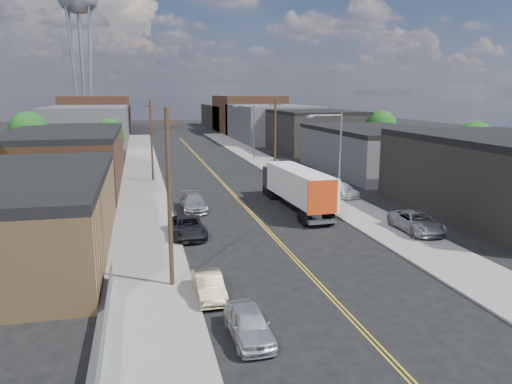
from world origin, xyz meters
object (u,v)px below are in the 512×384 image
car_left_c (187,227)px  water_tower (78,5)px  car_left_a (249,324)px  car_right_lot_b (342,189)px  car_right_lot_c (296,179)px  semi_truck (295,185)px  car_left_b (209,286)px  car_left_d (194,202)px  car_right_lot_a (417,222)px

car_left_c → water_tower: bearing=97.8°
car_left_a → car_right_lot_b: 31.99m
car_right_lot_b → car_right_lot_c: car_right_lot_b is taller
semi_truck → car_left_c: bearing=-148.6°
water_tower → car_left_c: size_ratio=6.75×
car_left_b → car_right_lot_b: bearing=52.2°
car_left_b → car_right_lot_b: (17.10, 22.74, 0.19)m
water_tower → car_left_d: 88.58m
car_left_b → car_left_d: 20.40m
car_left_c → car_right_lot_b: size_ratio=1.13×
car_left_b → car_left_a: bearing=-78.3°
semi_truck → car_left_c: 13.13m
car_left_c → car_right_lot_c: bearing=49.9°
car_left_a → car_right_lot_a: size_ratio=0.75×
water_tower → car_left_a: bearing=-81.1°
car_left_c → car_left_d: car_left_d is taller
car_left_d → car_right_lot_b: (15.70, 2.39, 0.07)m
car_right_lot_a → semi_truck: bearing=123.8°
semi_truck → car_right_lot_b: size_ratio=3.11×
water_tower → car_left_c: 96.26m
car_left_a → car_right_lot_c: 37.92m
car_left_a → car_right_lot_b: car_right_lot_b is taller
car_left_b → car_right_lot_c: 33.79m
water_tower → car_left_a: (16.70, -106.96, -29.92)m
car_left_d → car_right_lot_c: size_ratio=1.37×
car_left_d → car_right_lot_b: size_ratio=1.11×
car_right_lot_a → car_right_lot_c: bearing=99.1°
car_left_b → car_right_lot_a: size_ratio=0.72×
car_right_lot_a → car_right_lot_b: bearing=93.0°
car_right_lot_a → car_right_lot_c: 22.03m
semi_truck → car_right_lot_a: bearing=-60.7°
semi_truck → car_left_a: 26.04m
car_left_c → car_left_a: bearing=-88.3°
car_left_a → car_left_c: car_left_c is taller
car_left_c → car_left_b: bearing=-92.0°
car_right_lot_c → car_left_b: bearing=-108.4°
car_left_a → car_left_c: 16.83m
semi_truck → car_left_a: size_ratio=3.55×
semi_truck → car_left_b: (-10.80, -19.16, -1.56)m
car_left_b → car_right_lot_b: 28.45m
car_left_a → car_left_d: (0.30, 25.31, 0.06)m
car_left_d → car_right_lot_a: bearing=-36.5°
water_tower → car_right_lot_a: (33.00, -93.38, -29.71)m
water_tower → car_left_b: size_ratio=9.07×
car_left_c → car_left_d: size_ratio=1.02×
car_left_a → car_left_c: bearing=92.2°
semi_truck → car_right_lot_a: (6.60, -10.53, -1.30)m
car_left_a → car_left_b: 5.08m
water_tower → semi_truck: (26.40, -82.84, -28.41)m
water_tower → car_left_d: water_tower is taller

